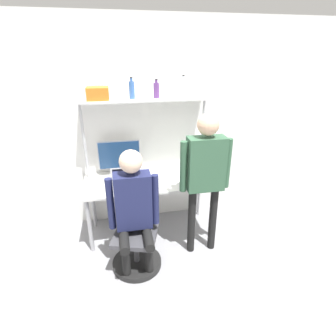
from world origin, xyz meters
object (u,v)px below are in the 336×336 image
Objects in this scene: laptop at (126,181)px; storage_box at (98,94)px; office_chair at (137,244)px; person_seated at (134,204)px; bottle_purple at (156,90)px; cell_phone at (150,185)px; person_standing at (205,169)px; bottle_blue at (132,90)px; bottle_clear at (183,88)px; monitor at (119,156)px.

laptop is 1.44× the size of storage_box.
office_chair is 0.64× the size of person_seated.
bottle_purple is at bearing 65.67° from person_seated.
office_chair reaches higher than cell_phone.
bottle_blue is at bearing 134.05° from person_standing.
office_chair is 3.38× the size of bottle_clear.
monitor is at bearing 96.79° from person_seated.
person_seated is 5.30× the size of bottle_clear.
bottle_purple is at bearing 180.00° from bottle_clear.
bottle_clear is (0.78, 0.31, 1.05)m from laptop.
bottle_blue is (0.15, 0.31, 1.04)m from laptop.
bottle_purple reaches higher than storage_box.
storage_box reaches higher than office_chair.
laptop is 1.08m from storage_box.
person_standing is 1.28m from bottle_blue.
monitor is 2.21× the size of storage_box.
bottle_blue is (-0.63, 0.00, -0.01)m from bottle_clear.
bottle_clear reaches higher than office_chair.
cell_phone is 1.26m from bottle_clear.
person_seated is at bearing -129.90° from bottle_clear.
bottle_blue reaches higher than laptop.
cell_phone is at bearing 146.82° from person_standing.
monitor is at bearing 176.17° from bottle_purple.
office_chair is at bearing -82.78° from laptop.
bottle_clear is (0.83, -0.03, 0.85)m from monitor.
laptop is at bearing 97.22° from office_chair.
storage_box is (-0.24, 0.31, 1.01)m from laptop.
bottle_clear is at bearing 36.03° from cell_phone.
storage_box is at bearing -180.00° from bottle_purple.
storage_box is (-1.02, 0.00, -0.04)m from bottle_clear.
office_chair is at bearing -69.43° from storage_box.
bottle_purple is (0.16, 0.36, 1.09)m from cell_phone.
bottle_clear is 1.19× the size of bottle_purple.
bottle_blue is at bearing -180.00° from bottle_purple.
laptop reaches higher than office_chair.
person_seated is at bearing -170.73° from person_standing.
monitor is at bearing 130.91° from cell_phone.
storage_box reaches higher than person_standing.
laptop is 1.16m from bottle_purple.
monitor is at bearing 9.98° from storage_box.
monitor is 0.58m from cell_phone.
monitor is 3.64× the size of cell_phone.
bottle_purple is at bearing -3.83° from monitor.
bottle_purple reaches higher than person_seated.
office_chair is at bearing -95.90° from bottle_blue.
office_chair is 0.56m from person_seated.
monitor is at bearing 170.72° from bottle_blue.
person_standing is at bearing -26.22° from laptop.
office_chair is 1.82m from bottle_purple.
person_seated reaches higher than monitor.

